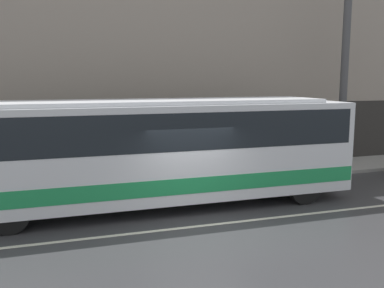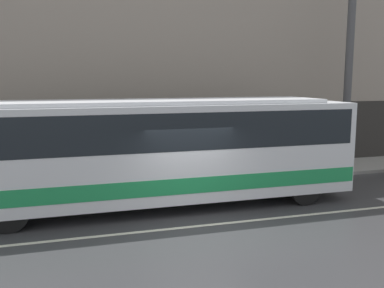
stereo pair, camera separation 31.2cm
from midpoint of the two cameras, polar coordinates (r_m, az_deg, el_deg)
ground_plane at (r=11.47m, az=0.34°, el=-10.89°), size 60.00×60.00×0.00m
sidewalk at (r=16.35m, az=-5.53°, el=-4.68°), size 60.00×2.58×0.13m
building_facade at (r=17.47m, az=-6.90°, el=16.49°), size 60.00×0.35×12.87m
lane_stripe at (r=11.47m, az=0.34°, el=-10.87°), size 54.00×0.14×0.01m
transit_bus at (r=12.73m, az=-6.40°, el=-0.49°), size 12.47×2.59×3.23m
utility_pole_near at (r=18.71m, az=19.20°, el=9.10°), size 0.31×0.31×7.99m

